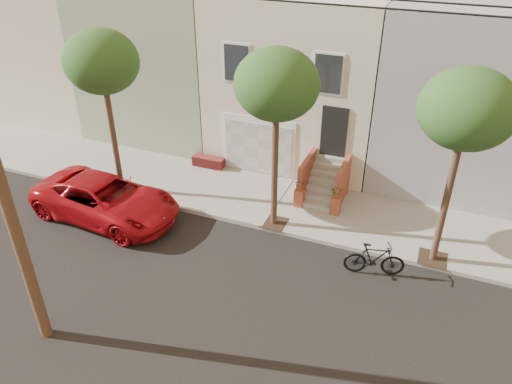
% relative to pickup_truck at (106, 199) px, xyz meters
% --- Properties ---
extents(ground, '(90.00, 90.00, 0.00)m').
position_rel_pickup_truck_xyz_m(ground, '(4.90, -2.18, -0.77)').
color(ground, black).
rests_on(ground, ground).
extents(sidewalk, '(40.00, 3.70, 0.15)m').
position_rel_pickup_truck_xyz_m(sidewalk, '(4.90, 3.17, -0.70)').
color(sidewalk, gray).
rests_on(sidewalk, ground).
extents(house_row, '(33.10, 11.70, 7.00)m').
position_rel_pickup_truck_xyz_m(house_row, '(4.90, 9.01, 2.87)').
color(house_row, beige).
rests_on(house_row, sidewalk).
extents(tree_left, '(2.70, 2.57, 6.30)m').
position_rel_pickup_truck_xyz_m(tree_left, '(-0.60, 1.72, 4.48)').
color(tree_left, '#2D2116').
rests_on(tree_left, sidewalk).
extents(tree_mid, '(2.70, 2.57, 6.30)m').
position_rel_pickup_truck_xyz_m(tree_mid, '(5.90, 1.72, 4.48)').
color(tree_mid, '#2D2116').
rests_on(tree_mid, sidewalk).
extents(tree_right, '(2.70, 2.57, 6.30)m').
position_rel_pickup_truck_xyz_m(tree_right, '(11.40, 1.72, 4.48)').
color(tree_right, '#2D2116').
rests_on(tree_right, sidewalk).
extents(pickup_truck, '(5.75, 2.98, 1.55)m').
position_rel_pickup_truck_xyz_m(pickup_truck, '(0.00, 0.00, 0.00)').
color(pickup_truck, '#9F0B12').
rests_on(pickup_truck, ground).
extents(motorcycle, '(1.96, 1.00, 1.14)m').
position_rel_pickup_truck_xyz_m(motorcycle, '(9.70, 0.45, -0.21)').
color(motorcycle, black).
rests_on(motorcycle, ground).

